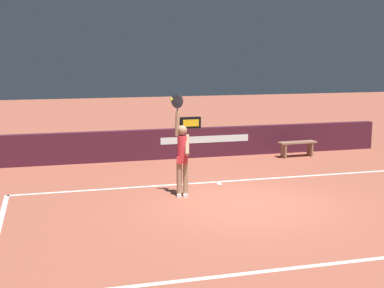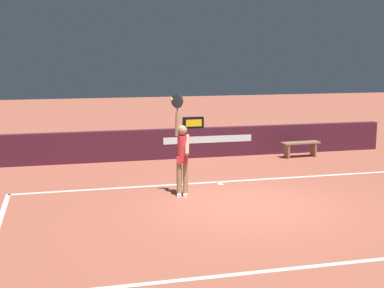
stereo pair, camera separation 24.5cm
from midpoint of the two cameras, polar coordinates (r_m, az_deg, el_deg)
name	(u,v)px [view 2 (the right image)]	position (r m, az deg, el deg)	size (l,w,h in m)	color
ground_plane	(245,204)	(12.34, 6.26, -6.31)	(60.00, 60.00, 0.00)	#A2523E
court_lines	(257,213)	(11.66, 7.58, -7.30)	(10.72, 5.94, 0.00)	white
back_wall	(187,143)	(17.46, -0.10, 0.10)	(13.76, 0.28, 0.97)	#431827
speed_display	(193,123)	(17.41, 0.53, 2.28)	(0.67, 0.19, 0.36)	black
tennis_player	(182,154)	(12.65, -0.51, -1.10)	(0.46, 0.43, 2.46)	#A07B5A
tennis_ball	(171,99)	(12.47, -1.63, 4.78)	(0.07, 0.07, 0.07)	#CAE73A
courtside_bench_near	(300,146)	(17.91, 11.85, -0.21)	(1.30, 0.43, 0.51)	#926A50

